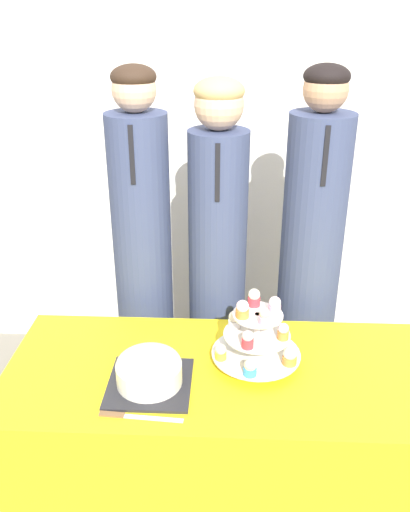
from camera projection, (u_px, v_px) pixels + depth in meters
The scene contains 8 objects.
wall_back at pixel (235, 109), 2.70m from camera, with size 9.00×0.06×2.70m.
table at pixel (229, 450), 1.97m from camera, with size 1.53×0.63×0.72m.
round_cake at pixel (149, 370), 1.72m from camera, with size 0.27×0.27×0.12m.
cake_knife at pixel (127, 416), 1.61m from camera, with size 0.26×0.04×0.01m.
cupcake_stand at pixel (257, 334), 1.81m from camera, with size 0.30×0.30×0.25m.
student_0 at pixel (144, 271), 2.31m from camera, with size 0.24×0.25×1.63m.
student_1 at pixel (217, 274), 2.30m from camera, with size 0.24×0.25×1.59m.
student_2 at pixel (309, 275), 2.28m from camera, with size 0.25×0.26×1.64m.
Camera 1 is at (-0.02, -1.17, 1.83)m, focal length 38.00 mm.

